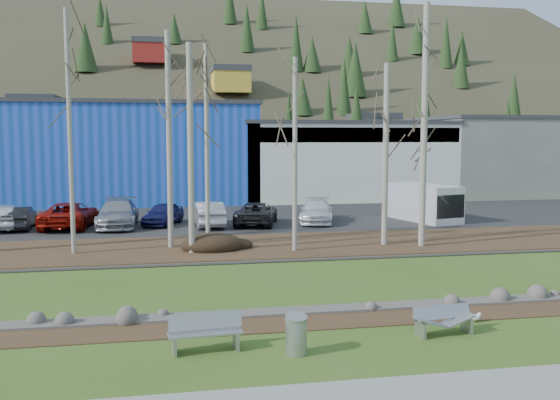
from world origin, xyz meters
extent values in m
plane|color=#355516|center=(0.00, 0.00, 0.00)|extent=(200.00, 200.00, 0.00)
cube|color=#382616|center=(0.00, 2.10, 0.01)|extent=(80.00, 1.80, 0.03)
cube|color=#382616|center=(0.00, 14.50, 0.07)|extent=(80.00, 7.00, 0.15)
cube|color=black|center=(0.00, 25.00, 0.07)|extent=(80.00, 14.00, 0.14)
cube|color=#1345AF|center=(-6.00, 39.00, 4.00)|extent=(20.00, 12.00, 8.00)
cube|color=#333338|center=(-6.00, 39.00, 8.15)|extent=(20.40, 12.24, 0.30)
cube|color=silver|center=(12.00, 39.00, 3.25)|extent=(18.00, 12.00, 6.50)
cube|color=#333338|center=(12.00, 39.00, 6.65)|extent=(18.36, 12.24, 0.30)
cube|color=navy|center=(12.00, 33.10, 5.60)|extent=(17.64, 0.20, 1.20)
cube|color=slate|center=(28.00, 39.00, 3.50)|extent=(14.00, 12.00, 7.00)
cube|color=#333338|center=(28.00, 39.00, 7.15)|extent=(14.28, 12.24, 0.30)
cube|color=#A0A1A4|center=(-3.43, 0.04, 0.23)|extent=(0.13, 0.59, 0.47)
cube|color=#A0A1A4|center=(-1.85, 0.16, 0.23)|extent=(0.13, 0.59, 0.47)
cube|color=#A0A1A4|center=(-2.62, 0.33, 0.74)|extent=(1.91, 0.27, 0.43)
cube|color=#A0A1A4|center=(-2.64, 0.10, 0.48)|extent=(1.94, 0.67, 0.05)
cube|color=#A0A1A4|center=(3.24, 0.15, 0.21)|extent=(0.13, 0.54, 0.43)
cube|color=#A0A1A4|center=(4.69, 0.29, 0.21)|extent=(0.13, 0.54, 0.43)
cube|color=#A0A1A4|center=(3.99, 0.43, 0.58)|extent=(1.76, 0.37, 0.38)
cube|color=gray|center=(3.53, 0.18, 0.39)|extent=(0.89, 0.57, 0.32)
cube|color=gray|center=(4.40, 0.26, 0.39)|extent=(0.89, 0.57, 0.32)
cylinder|color=#A0A1A4|center=(-0.40, -0.55, 0.47)|extent=(0.65, 0.65, 0.94)
cylinder|color=gold|center=(5.35, 1.08, 0.05)|extent=(0.01, 0.01, 0.10)
cylinder|color=gold|center=(5.35, 1.14, 0.05)|extent=(0.01, 0.01, 0.10)
ellipsoid|color=white|center=(5.38, 1.11, 0.15)|extent=(0.33, 0.19, 0.19)
cube|color=gray|center=(5.38, 1.11, 0.19)|extent=(0.22, 0.11, 0.02)
sphere|color=white|center=(5.53, 1.12, 0.24)|extent=(0.10, 0.10, 0.10)
cone|color=gold|center=(5.59, 1.13, 0.24)|extent=(0.06, 0.03, 0.03)
ellipsoid|color=black|center=(-1.37, 13.74, 0.44)|extent=(2.93, 2.07, 0.57)
cylinder|color=#A29A91|center=(-3.27, 14.78, 5.29)|extent=(0.27, 0.27, 10.29)
cylinder|color=#A29A91|center=(-7.68, 13.98, 5.65)|extent=(0.21, 0.21, 10.99)
cylinder|color=#A29A91|center=(-2.34, 13.19, 4.91)|extent=(0.28, 0.28, 9.52)
cylinder|color=#A29A91|center=(-1.49, 14.71, 5.00)|extent=(0.22, 0.22, 9.71)
cylinder|color=#A29A91|center=(2.44, 12.82, 4.62)|extent=(0.22, 0.22, 8.95)
cylinder|color=#A29A91|center=(8.80, 12.85, 5.97)|extent=(0.31, 0.31, 11.64)
cylinder|color=#A29A91|center=(7.15, 13.60, 4.58)|extent=(0.28, 0.28, 8.86)
cylinder|color=#A29A91|center=(9.32, 14.08, 5.31)|extent=(0.24, 0.24, 10.31)
imported|color=white|center=(-12.57, 22.55, 0.90)|extent=(2.12, 4.56, 1.51)
imported|color=black|center=(-11.80, 22.48, 0.79)|extent=(1.57, 4.03, 1.31)
imported|color=#9E150B|center=(-8.99, 22.50, 0.89)|extent=(3.06, 5.65, 1.51)
imported|color=gray|center=(-6.26, 22.27, 0.94)|extent=(2.36, 5.54, 1.59)
imported|color=#181A4F|center=(-3.62, 22.64, 0.81)|extent=(2.90, 4.25, 1.34)
imported|color=#BABABD|center=(-0.96, 21.59, 0.89)|extent=(1.77, 4.59, 1.49)
imported|color=#252427|center=(1.95, 21.74, 0.83)|extent=(3.48, 5.36, 1.37)
imported|color=silver|center=(5.78, 21.97, 0.84)|extent=(3.18, 5.20, 1.41)
imported|color=#9E150B|center=(-9.07, 22.50, 0.89)|extent=(3.06, 5.65, 1.51)
cube|color=white|center=(12.73, 21.63, 1.29)|extent=(3.40, 5.62, 2.29)
cube|color=black|center=(13.24, 19.62, 1.29)|extent=(2.28, 1.57, 1.42)
camera|label=1|loc=(-3.66, -15.48, 5.49)|focal=40.00mm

